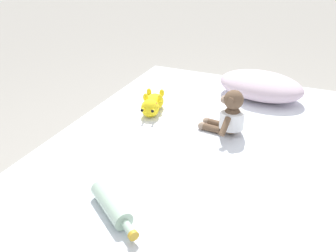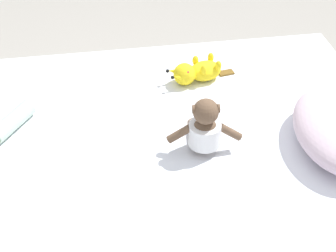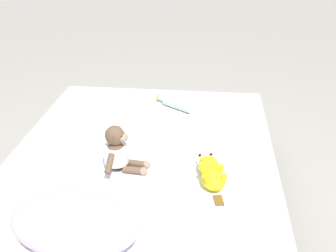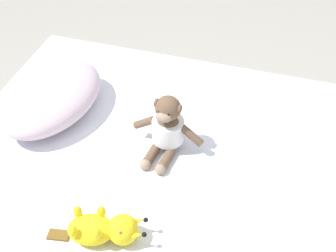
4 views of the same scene
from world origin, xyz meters
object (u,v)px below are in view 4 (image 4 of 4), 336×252
(plush_monkey, at_px, (167,129))
(pillow, at_px, (51,97))
(plush_yellow_creature, at_px, (104,229))
(bed, at_px, (190,207))

(plush_monkey, bearing_deg, pillow, 83.25)
(plush_yellow_creature, bearing_deg, pillow, 40.53)
(bed, height_order, pillow, pillow)
(pillow, bearing_deg, plush_monkey, -96.75)
(pillow, xyz_separation_m, plush_yellow_creature, (-0.52, -0.44, -0.03))
(bed, relative_size, plush_yellow_creature, 5.81)
(bed, xyz_separation_m, plush_yellow_creature, (-0.36, 0.19, 0.26))
(bed, distance_m, plush_yellow_creature, 0.48)
(bed, height_order, plush_yellow_creature, plush_yellow_creature)
(bed, bearing_deg, plush_yellow_creature, 152.68)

